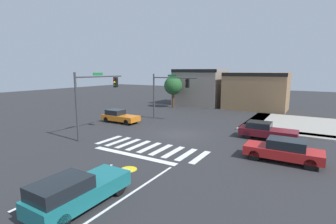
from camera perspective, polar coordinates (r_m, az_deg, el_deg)
name	(u,v)px	position (r m, az deg, el deg)	size (l,w,h in m)	color
ground_plane	(178,134)	(22.48, 2.36, -5.15)	(120.00, 120.00, 0.00)	#2B2B2D
crosswalk_near	(150,147)	(18.80, -4.26, -8.12)	(8.66, 2.79, 0.01)	silver
lane_markings	(87,188)	(13.27, -18.01, -16.36)	(6.80, 18.75, 0.01)	white
bike_detector_marking	(129,169)	(15.02, -9.05, -12.86)	(0.99, 0.99, 0.01)	yellow
curb_corner_northeast	(292,125)	(29.16, 26.60, -2.60)	(10.00, 10.60, 0.15)	#9E998E
storefront_row	(226,89)	(40.02, 13.08, 5.21)	(17.11, 6.15, 5.89)	gray
traffic_signal_southwest	(96,92)	(22.32, -16.28, 4.52)	(0.32, 5.46, 5.55)	#383A3D
traffic_signal_northwest	(169,88)	(28.25, 0.21, 5.51)	(5.60, 0.32, 5.31)	#383A3D
car_orange	(119,116)	(27.93, -11.11, -0.98)	(4.23, 1.71, 1.39)	orange
car_maroon	(266,131)	(22.37, 21.57, -4.02)	(4.52, 1.78, 1.41)	maroon
car_teal	(76,191)	(11.43, -20.29, -16.69)	(1.72, 4.43, 1.50)	#196B70
car_red	(284,150)	(17.36, 25.05, -7.96)	(4.57, 1.71, 1.47)	red
roadside_tree	(173,86)	(38.18, 1.20, 6.04)	(2.79, 2.79, 4.79)	#4C3823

